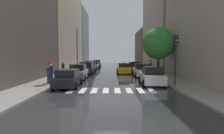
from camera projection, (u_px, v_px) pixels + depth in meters
name	position (u px, v px, depth m)	size (l,w,h in m)	color
ground_plane	(112.00, 70.00, 35.11)	(28.00, 72.00, 0.04)	#2A2A2C
sidewalk_left	(79.00, 70.00, 35.12)	(3.00, 72.00, 0.15)	gray
sidewalk_right	(146.00, 70.00, 35.09)	(3.00, 72.00, 0.15)	gray
crosswalk_stripes	(112.00, 90.00, 14.14)	(6.75, 2.20, 0.01)	silver
building_left_mid	(59.00, 25.00, 37.54)	(6.00, 21.42, 18.32)	#B2A38C
building_left_far	(77.00, 38.00, 55.84)	(6.00, 13.65, 16.57)	slate
building_right_mid	(166.00, 25.00, 37.31)	(6.00, 18.68, 18.11)	#9E9384
building_right_far	(148.00, 48.00, 55.53)	(6.00, 15.08, 10.35)	#564C47
parked_car_left_nearest	(69.00, 78.00, 15.85)	(2.09, 4.28, 1.55)	black
parked_car_left_second	(79.00, 72.00, 21.09)	(2.01, 4.03, 1.76)	#B2B7BF
parked_car_left_third	(88.00, 68.00, 27.09)	(2.29, 4.46, 1.81)	black
parked_car_left_fourth	(91.00, 66.00, 33.69)	(2.26, 4.22, 1.81)	#474C51
parked_car_left_fifth	(95.00, 65.00, 39.73)	(2.13, 4.09, 1.53)	#B2B7BF
parked_car_left_sixth	(97.00, 63.00, 46.05)	(2.20, 4.44, 1.71)	navy
parked_car_right_nearest	(152.00, 76.00, 17.13)	(2.20, 4.31, 1.70)	silver
parked_car_right_second	(142.00, 70.00, 23.89)	(2.11, 4.53, 1.69)	silver
parked_car_right_third	(135.00, 67.00, 30.37)	(2.24, 4.81, 1.76)	maroon
taxi_midroad	(124.00, 68.00, 28.08)	(2.10, 4.53, 1.81)	yellow
pedestrian_foreground	(52.00, 72.00, 17.64)	(0.36, 0.36, 1.78)	black
pedestrian_near_tree	(49.00, 68.00, 16.59)	(0.96, 0.96, 1.96)	navy
pedestrian_by_kerb	(151.00, 63.00, 28.27)	(1.07, 1.07, 1.90)	gray
pedestrian_far_side	(64.00, 69.00, 22.78)	(0.36, 0.36, 1.82)	black
street_tree_right	(159.00, 44.00, 23.58)	(4.14, 4.14, 6.25)	#513823
traffic_light_right_corner	(176.00, 49.00, 15.39)	(0.30, 0.42, 4.30)	black
lamp_post_left	(78.00, 47.00, 28.96)	(0.60, 0.28, 6.84)	#595B60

